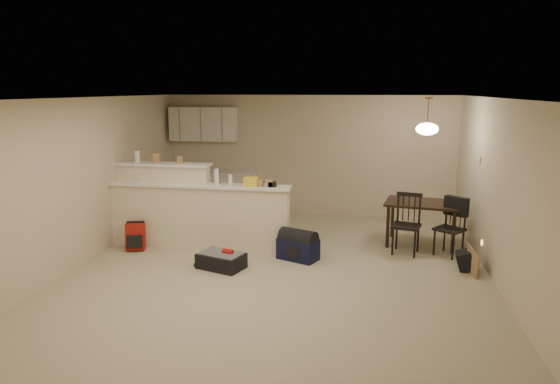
% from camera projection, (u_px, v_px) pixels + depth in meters
% --- Properties ---
extents(room, '(7.00, 7.02, 2.50)m').
position_uv_depth(room, '(278.00, 188.00, 7.02)').
color(room, '#B7AC8D').
rests_on(room, ground).
extents(breakfast_bar, '(3.08, 0.58, 1.39)m').
position_uv_depth(breakfast_bar, '(186.00, 211.00, 8.40)').
color(breakfast_bar, beige).
rests_on(breakfast_bar, ground).
extents(upper_cabinets, '(1.40, 0.34, 0.70)m').
position_uv_depth(upper_cabinets, '(203.00, 124.00, 10.46)').
color(upper_cabinets, white).
rests_on(upper_cabinets, room).
extents(kitchen_counter, '(1.80, 0.60, 0.90)m').
position_uv_depth(kitchen_counter, '(213.00, 193.00, 10.60)').
color(kitchen_counter, white).
rests_on(kitchen_counter, ground).
extents(thermostat, '(0.02, 0.12, 0.12)m').
position_uv_depth(thermostat, '(479.00, 161.00, 7.95)').
color(thermostat, beige).
rests_on(thermostat, room).
extents(jar, '(0.10, 0.10, 0.20)m').
position_uv_depth(jar, '(137.00, 157.00, 8.50)').
color(jar, silver).
rests_on(jar, breakfast_bar).
extents(cereal_box, '(0.10, 0.07, 0.16)m').
position_uv_depth(cereal_box, '(157.00, 158.00, 8.45)').
color(cereal_box, '#A27E53').
rests_on(cereal_box, breakfast_bar).
extents(small_box, '(0.08, 0.06, 0.12)m').
position_uv_depth(small_box, '(180.00, 160.00, 8.38)').
color(small_box, '#A27E53').
rests_on(small_box, breakfast_bar).
extents(bottle_a, '(0.07, 0.07, 0.26)m').
position_uv_depth(bottle_a, '(216.00, 177.00, 8.10)').
color(bottle_a, silver).
rests_on(bottle_a, breakfast_bar).
extents(bottle_b, '(0.06, 0.06, 0.18)m').
position_uv_depth(bottle_b, '(230.00, 180.00, 8.06)').
color(bottle_b, silver).
rests_on(bottle_b, breakfast_bar).
extents(bag_lump, '(0.22, 0.18, 0.14)m').
position_uv_depth(bag_lump, '(251.00, 182.00, 8.01)').
color(bag_lump, '#A27E53').
rests_on(bag_lump, breakfast_bar).
extents(pouch, '(0.12, 0.10, 0.08)m').
position_uv_depth(pouch, '(272.00, 184.00, 7.96)').
color(pouch, '#A27E53').
rests_on(pouch, breakfast_bar).
extents(extra_item_x, '(0.11, 0.10, 0.10)m').
position_uv_depth(extra_item_x, '(269.00, 183.00, 7.96)').
color(extra_item_x, '#A27E53').
rests_on(extra_item_x, breakfast_bar).
extents(extra_item_y, '(0.12, 0.10, 0.11)m').
position_uv_depth(extra_item_y, '(259.00, 183.00, 7.99)').
color(extra_item_y, '#A27E53').
rests_on(extra_item_y, breakfast_bar).
extents(dining_table, '(1.32, 0.99, 0.75)m').
position_uv_depth(dining_table, '(422.00, 207.00, 8.41)').
color(dining_table, black).
rests_on(dining_table, ground).
extents(pendant_lamp, '(0.36, 0.36, 0.62)m').
position_uv_depth(pendant_lamp, '(427.00, 128.00, 8.14)').
color(pendant_lamp, brown).
rests_on(pendant_lamp, room).
extents(dining_chair_near, '(0.51, 0.50, 0.98)m').
position_uv_depth(dining_chair_near, '(406.00, 224.00, 8.01)').
color(dining_chair_near, black).
rests_on(dining_chair_near, ground).
extents(dining_chair_far, '(0.55, 0.55, 0.92)m').
position_uv_depth(dining_chair_far, '(450.00, 228.00, 7.92)').
color(dining_chair_far, black).
rests_on(dining_chair_far, ground).
extents(suitcase, '(0.76, 0.61, 0.22)m').
position_uv_depth(suitcase, '(221.00, 261.00, 7.42)').
color(suitcase, black).
rests_on(suitcase, ground).
extents(red_backpack, '(0.34, 0.27, 0.45)m').
position_uv_depth(red_backpack, '(136.00, 237.00, 8.24)').
color(red_backpack, '#A41A12').
rests_on(red_backpack, ground).
extents(navy_duffel, '(0.69, 0.54, 0.33)m').
position_uv_depth(navy_duffel, '(298.00, 249.00, 7.79)').
color(navy_duffel, black).
rests_on(navy_duffel, ground).
extents(black_daypack, '(0.26, 0.34, 0.28)m').
position_uv_depth(black_daypack, '(465.00, 261.00, 7.35)').
color(black_daypack, black).
rests_on(black_daypack, ground).
extents(cardboard_sheet, '(0.10, 0.46, 0.35)m').
position_uv_depth(cardboard_sheet, '(472.00, 262.00, 7.18)').
color(cardboard_sheet, '#A27E53').
rests_on(cardboard_sheet, ground).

